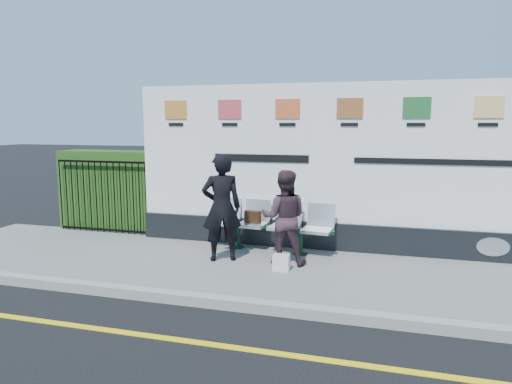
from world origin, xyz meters
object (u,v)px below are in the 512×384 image
woman_right (284,217)px  woman_left (222,207)px  billboard (348,179)px  bench (268,238)px

woman_right → woman_left: bearing=-4.8°
billboard → bench: bearing=-160.9°
billboard → woman_right: bearing=-129.1°
woman_left → billboard: bearing=-173.4°
billboard → bench: 1.78m
woman_left → woman_right: 1.06m
woman_right → bench: bearing=-65.7°
billboard → woman_right: size_ratio=5.15×
bench → woman_left: size_ratio=1.28×
woman_left → woman_right: size_ratio=1.16×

